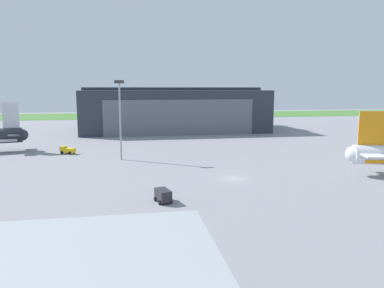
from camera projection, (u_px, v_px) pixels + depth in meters
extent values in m
plane|color=gray|center=(234.00, 179.00, 73.53)|extent=(440.00, 440.00, 0.00)
cube|color=#467934|center=(160.00, 115.00, 246.20)|extent=(440.00, 56.00, 0.08)
cube|color=#2D333D|center=(173.00, 110.00, 159.19)|extent=(75.73, 40.57, 17.18)
cube|color=slate|center=(180.00, 118.00, 139.55)|extent=(57.56, 0.30, 13.74)
cube|color=#2D333D|center=(173.00, 89.00, 157.81)|extent=(75.73, 9.74, 1.20)
sphere|color=silver|center=(353.00, 154.00, 75.40)|extent=(3.16, 3.16, 3.16)
cube|color=orange|center=(373.00, 128.00, 74.30)|extent=(5.70, 1.82, 6.89)
cube|color=silver|center=(373.00, 155.00, 72.14)|extent=(5.28, 6.49, 0.28)
cube|color=silver|center=(361.00, 150.00, 78.13)|extent=(5.28, 6.49, 0.28)
sphere|color=#282B33|center=(22.00, 135.00, 106.29)|extent=(3.36, 3.36, 3.36)
cube|color=silver|center=(11.00, 115.00, 104.37)|extent=(4.33, 1.39, 7.33)
cube|color=#282B33|center=(15.00, 133.00, 108.37)|extent=(4.32, 6.57, 0.28)
cube|color=#282B33|center=(14.00, 135.00, 102.52)|extent=(4.32, 6.57, 0.28)
cube|color=#28282D|center=(166.00, 197.00, 57.18)|extent=(2.04, 1.65, 1.71)
cube|color=#28282D|center=(162.00, 194.00, 58.76)|extent=(2.32, 2.67, 1.70)
cylinder|color=black|center=(160.00, 203.00, 56.98)|extent=(0.44, 0.76, 0.71)
cylinder|color=black|center=(171.00, 201.00, 57.80)|extent=(0.44, 0.76, 0.71)
cylinder|color=black|center=(155.00, 199.00, 58.87)|extent=(0.44, 0.76, 0.71)
cylinder|color=black|center=(167.00, 197.00, 59.69)|extent=(0.44, 0.76, 0.71)
cube|color=yellow|center=(63.00, 149.00, 101.37)|extent=(1.89, 2.07, 1.69)
cube|color=yellow|center=(70.00, 150.00, 100.81)|extent=(3.29, 2.78, 1.18)
cylinder|color=black|center=(66.00, 152.00, 102.32)|extent=(0.88, 0.62, 0.85)
cylinder|color=black|center=(62.00, 153.00, 100.57)|extent=(0.88, 0.62, 0.85)
cylinder|color=black|center=(74.00, 152.00, 101.60)|extent=(0.88, 0.62, 0.85)
cylinder|color=black|center=(70.00, 153.00, 99.85)|extent=(0.88, 0.62, 0.85)
cylinder|color=#99999E|center=(120.00, 122.00, 91.64)|extent=(0.44, 0.44, 19.18)
cube|color=#333338|center=(119.00, 82.00, 90.13)|extent=(2.40, 0.50, 0.80)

